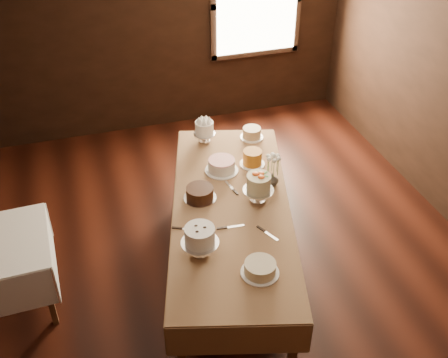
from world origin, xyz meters
TOP-DOWN VIEW (x-y plane):
  - floor at (0.00, 0.00)m, footprint 5.00×6.00m
  - wall_back at (0.00, 3.00)m, footprint 5.00×0.02m
  - window at (1.30, 2.94)m, footprint 1.10×0.05m
  - display_table at (-0.01, -0.04)m, footprint 1.70×2.83m
  - cake_meringue at (0.06, 1.08)m, footprint 0.23×0.23m
  - cake_speckled at (0.56, 1.01)m, footprint 0.25×0.25m
  - cake_lattice at (0.07, 0.51)m, footprint 0.33×0.33m
  - cake_caramel at (0.39, 0.52)m, footprint 0.27×0.27m
  - cake_chocolate at (-0.25, 0.15)m, footprint 0.30×0.30m
  - cake_flowers at (0.25, -0.04)m, footprint 0.30×0.30m
  - cake_swirl at (-0.43, -0.55)m, footprint 0.31×0.31m
  - cake_cream at (-0.05, -0.89)m, footprint 0.30×0.30m
  - cake_server_a at (-0.06, -0.32)m, footprint 0.24×0.04m
  - cake_server_b at (0.19, -0.52)m, footprint 0.13×0.23m
  - cake_server_c at (0.07, 0.26)m, footprint 0.07×0.24m
  - cake_server_d at (0.40, 0.16)m, footprint 0.19×0.19m
  - cake_server_e at (-0.43, -0.25)m, footprint 0.23×0.12m
  - flower_vase at (0.45, 0.15)m, footprint 0.17×0.17m
  - flower_bouquet at (0.45, 0.15)m, footprint 0.14×0.14m

SIDE VIEW (x-z plane):
  - floor at x=0.00m, z-range -0.01..0.01m
  - display_table at x=-0.01m, z-range 0.35..1.17m
  - cake_server_a at x=-0.06m, z-range 0.82..0.83m
  - cake_server_b at x=0.19m, z-range 0.82..0.83m
  - cake_server_c at x=0.07m, z-range 0.82..0.83m
  - cake_server_d at x=0.40m, z-range 0.82..0.83m
  - cake_server_e at x=-0.43m, z-range 0.82..0.83m
  - cake_cream at x=-0.05m, z-range 0.82..0.92m
  - cake_speckled at x=0.56m, z-range 0.82..0.93m
  - cake_chocolate at x=-0.25m, z-range 0.82..0.94m
  - cake_lattice at x=0.07m, z-range 0.82..0.94m
  - flower_vase at x=0.45m, z-range 0.82..0.95m
  - cake_caramel at x=0.39m, z-range 0.82..0.97m
  - cake_meringue at x=0.06m, z-range 0.81..1.05m
  - cake_swirl at x=-0.43m, z-range 0.80..1.08m
  - cake_flowers at x=0.25m, z-range 0.80..1.09m
  - flower_bouquet at x=0.45m, z-range 0.97..1.17m
  - wall_back at x=0.00m, z-range 0.00..2.80m
  - window at x=1.30m, z-range 0.95..2.25m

